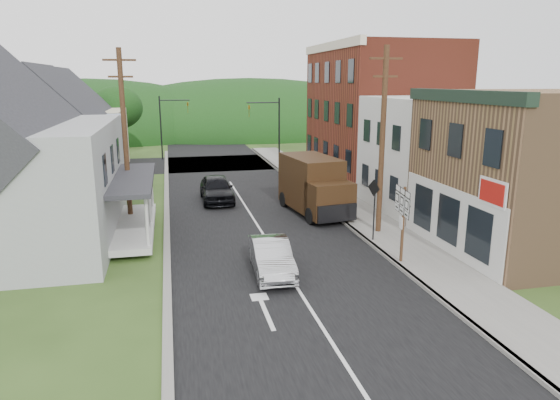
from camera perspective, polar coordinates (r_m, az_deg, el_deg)
ground at (r=20.46m, az=0.47°, el=-7.75°), size 120.00×120.00×0.00m
road at (r=29.84m, az=-3.86°, el=-0.92°), size 9.00×90.00×0.02m
cross_road at (r=46.38m, az=-7.09°, el=4.20°), size 60.00×9.00×0.02m
sidewalk_right at (r=29.41m, az=8.18°, el=-1.09°), size 2.80×55.00×0.15m
curb_right at (r=28.96m, az=5.68°, el=-1.25°), size 0.20×55.00×0.15m
curb_left at (r=27.58m, az=-12.82°, el=-2.31°), size 0.30×55.00×0.12m
storefront_tan at (r=24.58m, az=27.13°, el=2.84°), size 8.00×8.00×7.00m
storefront_white at (r=30.68m, az=18.23°, el=5.02°), size 8.00×7.00×6.50m
storefront_red at (r=38.93m, az=11.26°, el=9.69°), size 8.00×12.00×10.00m
house_blue at (r=36.39m, az=-23.25°, el=6.54°), size 7.14×8.16×7.28m
house_cream at (r=45.31m, az=-21.87°, el=7.83°), size 7.14×8.16×7.28m
utility_pole_right at (r=24.36m, az=11.62°, el=6.72°), size 1.60×0.26×9.00m
utility_pole_left at (r=26.81m, az=-17.31°, el=6.99°), size 1.60×0.26×9.00m
traffic_signal_right at (r=43.11m, az=-1.01°, el=8.63°), size 2.87×0.20×6.00m
traffic_signal_left at (r=49.21m, az=-12.68°, el=8.92°), size 2.87×0.20×6.00m
tree_left_d at (r=50.86m, az=-18.13°, el=10.00°), size 4.80×4.80×6.94m
forested_ridge at (r=74.08m, az=-9.26°, el=7.59°), size 90.00×30.00×16.00m
silver_sedan at (r=19.66m, az=-1.02°, el=-6.56°), size 1.62×4.16×1.35m
dark_sedan at (r=31.45m, az=-7.26°, el=1.27°), size 1.92×4.76×1.62m
delivery_van at (r=28.25m, az=3.93°, el=1.64°), size 3.04×6.00×3.21m
route_sign_cluster at (r=20.75m, az=13.82°, el=-1.52°), size 0.34×1.78×3.13m
warning_sign at (r=23.36m, az=10.70°, el=-0.16°), size 0.28×0.76×2.88m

